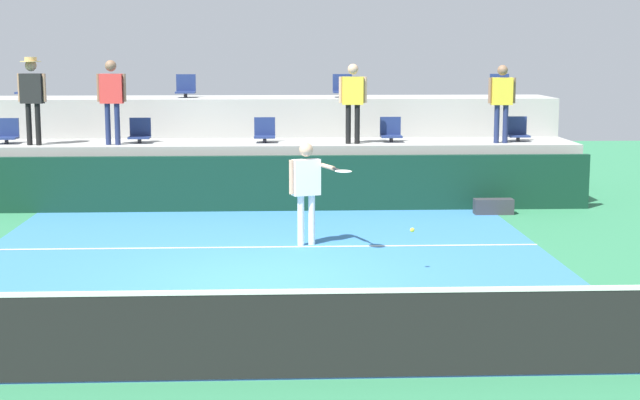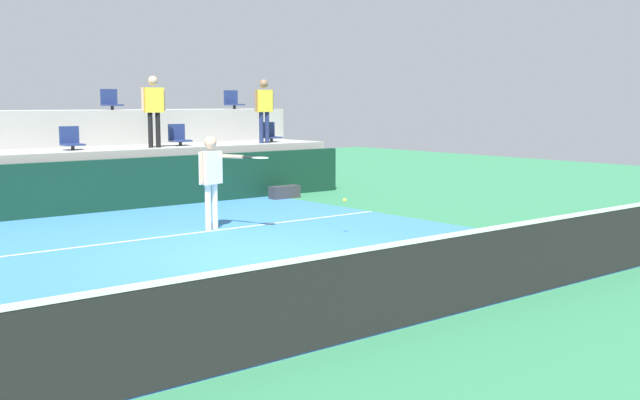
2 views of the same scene
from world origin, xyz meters
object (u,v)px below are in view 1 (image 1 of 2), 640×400
at_px(stadium_chair_upper_right, 343,88).
at_px(spectator_in_grey, 112,94).
at_px(stadium_chair_lower_left, 140,133).
at_px(stadium_chair_upper_far_right, 500,87).
at_px(stadium_chair_lower_right, 391,132).
at_px(spectator_leaning_on_rail, 353,96).
at_px(tennis_player, 307,183).
at_px(spectator_with_hat, 32,91).
at_px(stadium_chair_lower_far_right, 517,131).
at_px(spectator_in_white, 502,97).
at_px(equipment_bag, 493,206).
at_px(stadium_chair_upper_left, 186,88).
at_px(tennis_ball, 412,230).
at_px(stadium_chair_lower_far_left, 7,133).
at_px(stadium_chair_upper_far_left, 27,88).
at_px(stadium_chair_lower_center, 265,132).

relative_size(stadium_chair_upper_right, spectator_in_grey, 0.30).
xyz_separation_m(stadium_chair_lower_left, stadium_chair_upper_far_right, (7.99, 1.80, 0.85)).
distance_m(stadium_chair_lower_right, spectator_leaning_on_rail, 1.20).
bearing_deg(tennis_player, spectator_with_hat, 141.51).
distance_m(stadium_chair_lower_far_right, spectator_leaning_on_rail, 3.64).
bearing_deg(spectator_in_grey, spectator_in_white, 0.00).
relative_size(stadium_chair_lower_right, stadium_chair_lower_far_right, 1.00).
xyz_separation_m(stadium_chair_lower_right, equipment_bag, (1.81, -1.84, -1.31)).
height_order(stadium_chair_lower_far_right, stadium_chair_upper_far_right, stadium_chair_upper_far_right).
distance_m(stadium_chair_upper_left, stadium_chair_upper_right, 3.55).
relative_size(tennis_player, tennis_ball, 24.92).
xyz_separation_m(stadium_chair_upper_far_right, spectator_in_white, (-0.47, -2.18, -0.10)).
bearing_deg(equipment_bag, spectator_in_grey, 169.13).
height_order(tennis_player, tennis_ball, tennis_player).
bearing_deg(stadium_chair_upper_far_right, spectator_leaning_on_rail, -148.49).
distance_m(stadium_chair_lower_far_right, stadium_chair_upper_left, 7.43).
relative_size(stadium_chair_lower_far_left, stadium_chair_upper_far_left, 1.00).
bearing_deg(spectator_in_white, stadium_chair_upper_far_right, 77.93).
height_order(stadium_chair_lower_far_left, stadium_chair_lower_right, same).
height_order(stadium_chair_upper_right, spectator_leaning_on_rail, spectator_leaning_on_rail).
bearing_deg(tennis_ball, spectator_in_white, 66.50).
relative_size(stadium_chair_lower_center, spectator_with_hat, 0.29).
xyz_separation_m(stadium_chair_lower_far_right, stadium_chair_upper_far_left, (-10.69, 1.80, 0.85)).
height_order(tennis_player, spectator_leaning_on_rail, spectator_leaning_on_rail).
height_order(stadium_chair_lower_left, spectator_in_grey, spectator_in_grey).
relative_size(stadium_chair_lower_far_right, tennis_player, 0.31).
distance_m(stadium_chair_lower_left, spectator_in_grey, 1.04).
height_order(tennis_ball, equipment_bag, tennis_ball).
bearing_deg(stadium_chair_lower_right, stadium_chair_upper_right, 116.54).
bearing_deg(stadium_chair_lower_right, stadium_chair_upper_left, 157.99).
bearing_deg(tennis_player, spectator_leaning_on_rail, 75.93).
height_order(spectator_in_grey, equipment_bag, spectator_in_grey).
bearing_deg(stadium_chair_upper_far_right, spectator_in_white, -102.07).
bearing_deg(stadium_chair_upper_far_left, stadium_chair_upper_left, 0.00).
height_order(stadium_chair_lower_right, stadium_chair_upper_right, stadium_chair_upper_right).
bearing_deg(stadium_chair_lower_left, spectator_in_white, -2.92).
bearing_deg(stadium_chair_lower_far_right, spectator_leaning_on_rail, -173.81).
relative_size(stadium_chair_upper_far_right, spectator_in_grey, 0.30).
xyz_separation_m(stadium_chair_lower_left, stadium_chair_lower_center, (2.60, 0.00, 0.00)).
height_order(stadium_chair_lower_center, stadium_chair_upper_far_left, stadium_chair_upper_far_left).
height_order(stadium_chair_lower_right, stadium_chair_upper_far_right, stadium_chair_upper_far_right).
bearing_deg(stadium_chair_upper_far_left, equipment_bag, -20.36).
distance_m(stadium_chair_lower_left, stadium_chair_lower_right, 5.26).
distance_m(stadium_chair_upper_left, spectator_in_white, 7.06).
bearing_deg(stadium_chair_lower_center, stadium_chair_lower_far_right, 0.00).
relative_size(stadium_chair_upper_far_left, stadium_chair_upper_right, 1.00).
relative_size(stadium_chair_lower_far_left, stadium_chair_lower_center, 1.00).
bearing_deg(stadium_chair_upper_left, tennis_player, -68.72).
bearing_deg(stadium_chair_lower_center, stadium_chair_lower_left, 180.00).
distance_m(stadium_chair_upper_left, equipment_bag, 7.56).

